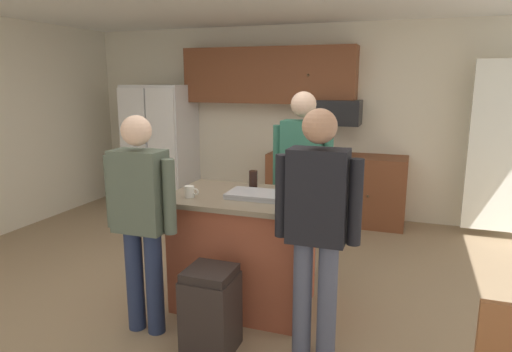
% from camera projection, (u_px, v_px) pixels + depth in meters
% --- Properties ---
extents(floor, '(7.04, 7.04, 0.00)m').
position_uv_depth(floor, '(220.00, 293.00, 4.02)').
color(floor, '#937A5B').
rests_on(floor, ground).
extents(back_wall, '(6.40, 0.10, 2.60)m').
position_uv_depth(back_wall, '(299.00, 121.00, 6.33)').
color(back_wall, beige).
rests_on(back_wall, ground).
extents(french_door_window_panel, '(0.90, 0.06, 2.00)m').
position_uv_depth(french_door_window_panel, '(511.00, 148.00, 5.16)').
color(french_door_window_panel, white).
rests_on(french_door_window_panel, ground).
extents(cabinet_run_upper, '(2.40, 0.38, 0.75)m').
position_uv_depth(cabinet_run_upper, '(268.00, 75.00, 6.14)').
color(cabinet_run_upper, brown).
extents(cabinet_run_lower, '(1.80, 0.63, 0.90)m').
position_uv_depth(cabinet_run_lower, '(336.00, 188.00, 6.02)').
color(cabinet_run_lower, brown).
rests_on(cabinet_run_lower, ground).
extents(refrigerator, '(0.91, 0.76, 1.80)m').
position_uv_depth(refrigerator, '(161.00, 146.00, 6.68)').
color(refrigerator, white).
rests_on(refrigerator, ground).
extents(microwave_over_range, '(0.56, 0.40, 0.32)m').
position_uv_depth(microwave_over_range, '(339.00, 113.00, 5.83)').
color(microwave_over_range, black).
extents(kitchen_island, '(1.20, 0.85, 0.95)m').
position_uv_depth(kitchen_island, '(244.00, 250.00, 3.73)').
color(kitchen_island, '#9E4C33').
rests_on(kitchen_island, ground).
extents(person_guest_left, '(0.57, 0.23, 1.76)m').
position_uv_depth(person_guest_left, '(302.00, 171.00, 4.20)').
color(person_guest_left, '#4C5166').
rests_on(person_guest_left, ground).
extents(person_guest_by_door, '(0.57, 0.22, 1.69)m').
position_uv_depth(person_guest_by_door, '(317.00, 219.00, 2.92)').
color(person_guest_by_door, '#4C5166').
rests_on(person_guest_by_door, ground).
extents(person_guest_right, '(0.57, 0.22, 1.63)m').
position_uv_depth(person_guest_right, '(141.00, 212.00, 3.24)').
color(person_guest_right, '#232D4C').
rests_on(person_guest_right, ground).
extents(glass_short_whisky, '(0.06, 0.06, 0.13)m').
position_uv_depth(glass_short_whisky, '(300.00, 189.00, 3.56)').
color(glass_short_whisky, black).
rests_on(glass_short_whisky, kitchen_island).
extents(mug_ceramic_white, '(0.12, 0.08, 0.09)m').
position_uv_depth(mug_ceramic_white, '(190.00, 192.00, 3.55)').
color(mug_ceramic_white, white).
rests_on(mug_ceramic_white, kitchen_island).
extents(glass_stout_tall, '(0.07, 0.07, 0.16)m').
position_uv_depth(glass_stout_tall, '(253.00, 180.00, 3.80)').
color(glass_stout_tall, black).
rests_on(glass_stout_tall, kitchen_island).
extents(serving_tray, '(0.44, 0.30, 0.04)m').
position_uv_depth(serving_tray, '(256.00, 195.00, 3.56)').
color(serving_tray, '#B7B7BC').
rests_on(serving_tray, kitchen_island).
extents(trash_bin, '(0.34, 0.34, 0.61)m').
position_uv_depth(trash_bin, '(211.00, 310.00, 3.11)').
color(trash_bin, black).
rests_on(trash_bin, ground).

